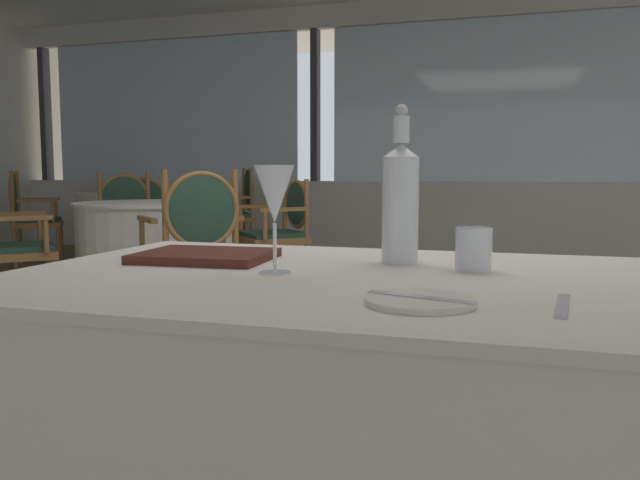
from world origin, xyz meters
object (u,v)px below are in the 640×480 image
Objects in this scene: water_bottle at (400,199)px; dining_chair_2_0 at (134,208)px; side_plate at (420,301)px; dining_chair_2_3 at (238,206)px; dining_chair_0_2 at (0,233)px; water_tumbler at (474,249)px; dining_chair_0_3 at (196,240)px; dining_chair_0_1 at (128,219)px; menu_book at (206,256)px; dining_chair_0_0 at (281,226)px; dining_chair_2_2 at (144,217)px; dining_chair_2_1 at (28,211)px; wine_glass at (274,196)px.

water_bottle reaches higher than dining_chair_2_0.
dining_chair_2_0 is at bearing 126.68° from side_plate.
water_bottle is 0.35× the size of dining_chair_2_3.
water_tumbler is at bearing -77.06° from dining_chair_0_2.
water_tumbler is at bearing 176.16° from dining_chair_0_3.
water_tumbler is 0.09× the size of dining_chair_0_1.
dining_chair_0_2 is (-2.47, 1.96, -0.19)m from menu_book.
dining_chair_0_0 is at bearing -44.72° from dining_chair_0_3.
dining_chair_2_0 is at bearing -83.12° from dining_chair_0_0.
dining_chair_0_2 is at bearing 147.64° from dining_chair_2_2.
dining_chair_2_3 is at bearing 119.12° from water_tumbler.
water_bottle is (-0.11, 0.45, 0.14)m from side_plate.
dining_chair_2_2 is (-0.11, 0.42, -0.01)m from dining_chair_0_1.
water_bottle is at bearing -3.16° from dining_chair_0_1.
dining_chair_2_1 is at bearing -45.24° from dining_chair_2_0.
dining_chair_0_0 is 0.93× the size of dining_chair_2_1.
dining_chair_2_3 reaches higher than dining_chair_0_1.
water_bottle reaches higher than dining_chair_2_3.
dining_chair_0_1 is (-2.47, 3.36, -0.19)m from menu_book.
dining_chair_2_0 is 1.52m from dining_chair_2_1.
dining_chair_2_3 reaches higher than water_tumbler.
dining_chair_0_0 is at bearing 116.88° from water_tumbler.
dining_chair_0_3 is at bearing 2.01° from dining_chair_2_0.
water_bottle is at bearing 82.36° from dining_chair_2_3.
water_bottle is 0.37× the size of dining_chair_0_1.
dining_chair_2_0 is at bearing -7.11° from dining_chair_0_3.
dining_chair_0_3 is at bearing 129.05° from water_bottle.
dining_chair_0_3 is 2.36m from dining_chair_2_2.
dining_chair_0_3 reaches higher than dining_chair_0_0.
dining_chair_2_1 is (-4.63, 4.38, -0.18)m from side_plate.
dining_chair_0_2 is 1.01× the size of dining_chair_0_3.
dining_chair_0_3 is (-1.08, 1.96, -0.19)m from menu_book.
side_plate is 0.49× the size of water_bottle.
dining_chair_0_3 is (-1.68, 1.94, -0.22)m from water_tumbler.
dining_chair_0_1 is at bearing -45.22° from dining_chair_0_0.
water_bottle is 0.37× the size of dining_chair_0_3.
dining_chair_0_2 is at bearing 45.09° from dining_chair_0_3.
dining_chair_0_1 is at bearing 159.38° from dining_chair_2_2.
dining_chair_0_2 reaches higher than dining_chair_2_1.
dining_chair_0_3 is 1.00× the size of dining_chair_2_1.
dining_chair_2_2 is at bearing 150.26° from dining_chair_0_1.
dining_chair_0_0 is 1.00× the size of dining_chair_2_0.
menu_book is at bearing 63.10° from dining_chair_0_0.
dining_chair_2_0 is at bearing 0.00° from dining_chair_2_2.
dining_chair_2_3 is (0.15, 3.31, 0.02)m from dining_chair_0_2.
dining_chair_2_3 reaches higher than dining_chair_0_3.
dining_chair_2_0 is at bearing 121.17° from menu_book.
dining_chair_0_2 is at bearing 142.46° from side_plate.
dining_chair_2_3 is (-2.55, 5.42, -0.31)m from wine_glass.
dining_chair_0_3 is (1.39, -0.00, 0.00)m from dining_chair_0_2.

